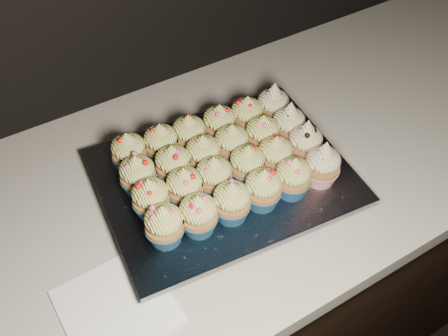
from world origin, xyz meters
name	(u,v)px	position (x,y,z in m)	size (l,w,h in m)	color
cabinet	(292,252)	(0.00, 1.70, 0.43)	(2.40, 0.60, 0.86)	black
worktop	(314,135)	(0.00, 1.70, 0.88)	(2.44, 0.64, 0.04)	beige
napkin	(117,307)	(-0.51, 1.54, 0.90)	(0.16, 0.16, 0.00)	white
baking_tray	(224,182)	(-0.24, 1.66, 0.91)	(0.40, 0.31, 0.02)	black
foil_lining	(224,176)	(-0.24, 1.66, 0.93)	(0.43, 0.34, 0.01)	silver
cupcake_0	(164,225)	(-0.39, 1.59, 0.97)	(0.06, 0.06, 0.08)	#1B517F
cupcake_1	(198,214)	(-0.34, 1.58, 0.97)	(0.06, 0.06, 0.08)	#1B517F
cupcake_2	(232,202)	(-0.28, 1.58, 0.97)	(0.06, 0.06, 0.08)	#1B517F
cupcake_3	(263,189)	(-0.22, 1.57, 0.97)	(0.06, 0.06, 0.08)	#1B517F
cupcake_4	(293,177)	(-0.16, 1.57, 0.97)	(0.06, 0.06, 0.08)	#1B517F
cupcake_5	(322,165)	(-0.10, 1.56, 0.97)	(0.06, 0.06, 0.10)	#AC1718
cupcake_6	(151,198)	(-0.39, 1.65, 0.97)	(0.06, 0.06, 0.08)	#1B517F
cupcake_7	(185,187)	(-0.33, 1.64, 0.97)	(0.06, 0.06, 0.08)	#1B517F
cupcake_8	(214,176)	(-0.28, 1.64, 0.97)	(0.06, 0.06, 0.08)	#1B517F
cupcake_9	(247,164)	(-0.21, 1.63, 0.97)	(0.06, 0.06, 0.08)	#1B517F
cupcake_10	(275,155)	(-0.16, 1.62, 0.97)	(0.06, 0.06, 0.08)	#1B517F
cupcake_11	(305,143)	(-0.10, 1.62, 0.97)	(0.06, 0.06, 0.10)	#AC1718
cupcake_12	(138,175)	(-0.39, 1.71, 0.97)	(0.06, 0.06, 0.08)	#1B517F
cupcake_13	(173,165)	(-0.32, 1.70, 0.97)	(0.06, 0.06, 0.08)	#1B517F
cupcake_14	(203,154)	(-0.27, 1.69, 0.97)	(0.06, 0.06, 0.08)	#1B517F
cupcake_15	(232,144)	(-0.21, 1.69, 0.97)	(0.06, 0.06, 0.08)	#1B517F
cupcake_16	(262,134)	(-0.15, 1.68, 0.97)	(0.06, 0.06, 0.08)	#1B517F
cupcake_17	(289,125)	(-0.09, 1.67, 0.97)	(0.06, 0.06, 0.10)	#AC1718
cupcake_18	(129,152)	(-0.38, 1.76, 0.97)	(0.06, 0.06, 0.08)	#1B517F
cupcake_19	(161,143)	(-0.32, 1.75, 0.97)	(0.06, 0.06, 0.08)	#1B517F
cupcake_20	(189,134)	(-0.26, 1.75, 0.97)	(0.06, 0.06, 0.08)	#1B517F
cupcake_21	(219,124)	(-0.20, 1.74, 0.97)	(0.06, 0.06, 0.08)	#1B517F
cupcake_22	(247,115)	(-0.15, 1.74, 0.97)	(0.06, 0.06, 0.08)	#1B517F
cupcake_23	(273,106)	(-0.09, 1.73, 0.97)	(0.06, 0.06, 0.10)	#AC1718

